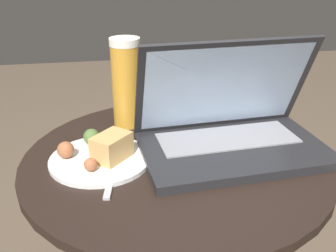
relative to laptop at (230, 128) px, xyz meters
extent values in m
cylinder|color=black|center=(-0.12, -0.01, -0.06)|extent=(0.62, 0.62, 0.02)
cube|color=#232326|center=(0.00, -0.02, -0.04)|extent=(0.39, 0.26, 0.02)
cube|color=gray|center=(0.00, 0.01, -0.03)|extent=(0.30, 0.13, 0.00)
cube|color=#232326|center=(0.00, 0.04, 0.08)|extent=(0.38, 0.13, 0.21)
cube|color=silver|center=(0.00, 0.04, 0.07)|extent=(0.35, 0.11, 0.19)
cylinder|color=gold|center=(-0.20, 0.16, 0.05)|extent=(0.07, 0.07, 0.19)
cylinder|color=white|center=(-0.20, 0.16, 0.15)|extent=(0.07, 0.07, 0.02)
cylinder|color=white|center=(-0.27, -0.01, -0.04)|extent=(0.20, 0.20, 0.01)
cube|color=tan|center=(-0.24, -0.02, -0.01)|extent=(0.09, 0.09, 0.05)
sphere|color=#9E5B38|center=(-0.29, -0.06, -0.03)|extent=(0.03, 0.03, 0.03)
sphere|color=#4C6B33|center=(-0.28, 0.05, -0.02)|extent=(0.03, 0.03, 0.03)
sphere|color=#9E5B38|center=(-0.33, 0.00, -0.02)|extent=(0.03, 0.03, 0.03)
cube|color=#B2B2B7|center=(-0.25, -0.09, -0.05)|extent=(0.03, 0.12, 0.00)
cube|color=#B2B2B7|center=(-0.24, -0.01, -0.05)|extent=(0.03, 0.05, 0.00)
camera|label=1|loc=(-0.25, -0.71, 0.34)|focal=42.00mm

